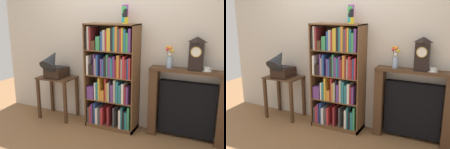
% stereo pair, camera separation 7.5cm
% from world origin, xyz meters
% --- Properties ---
extents(ground_plane, '(7.46, 6.40, 0.02)m').
position_xyz_m(ground_plane, '(0.00, 0.00, -0.01)').
color(ground_plane, brown).
extents(wall_back, '(4.46, 0.08, 2.60)m').
position_xyz_m(wall_back, '(0.06, 0.28, 1.30)').
color(wall_back, beige).
rests_on(wall_back, ground).
extents(bookshelf, '(0.78, 0.34, 1.60)m').
position_xyz_m(bookshelf, '(0.01, 0.06, 0.79)').
color(bookshelf, brown).
rests_on(bookshelf, ground).
extents(cup_stack, '(0.09, 0.09, 0.26)m').
position_xyz_m(cup_stack, '(0.19, 0.11, 1.73)').
color(cup_stack, yellow).
rests_on(cup_stack, bookshelf).
extents(side_table_left, '(0.59, 0.42, 0.71)m').
position_xyz_m(side_table_left, '(-0.98, 0.03, 0.52)').
color(side_table_left, '#472D1C').
rests_on(side_table_left, ground).
extents(gramophone, '(0.29, 0.49, 0.51)m').
position_xyz_m(gramophone, '(-0.98, -0.04, 0.92)').
color(gramophone, black).
rests_on(gramophone, side_table_left).
extents(fireplace_mantel, '(1.05, 0.22, 1.01)m').
position_xyz_m(fireplace_mantel, '(1.11, 0.15, 0.50)').
color(fireplace_mantel, '#472D1C').
rests_on(fireplace_mantel, ground).
extents(mantel_clock, '(0.18, 0.15, 0.44)m').
position_xyz_m(mantel_clock, '(1.19, 0.13, 1.23)').
color(mantel_clock, black).
rests_on(mantel_clock, fireplace_mantel).
extents(flower_vase, '(0.11, 0.14, 0.31)m').
position_xyz_m(flower_vase, '(0.84, 0.12, 1.15)').
color(flower_vase, '#99B2D1').
rests_on(flower_vase, fireplace_mantel).
extents(teacup_with_saucer, '(0.14, 0.14, 0.05)m').
position_xyz_m(teacup_with_saucer, '(1.32, 0.13, 1.04)').
color(teacup_with_saucer, white).
rests_on(teacup_with_saucer, fireplace_mantel).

